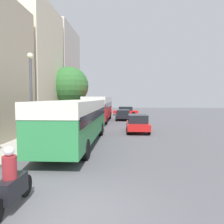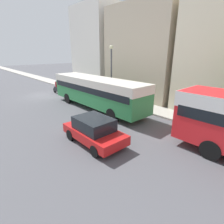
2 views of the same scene
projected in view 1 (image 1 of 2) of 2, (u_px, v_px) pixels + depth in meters
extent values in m
plane|color=#515156|center=(75.00, 217.00, 5.46)|extent=(120.00, 120.00, 0.00)
cube|color=beige|center=(28.00, 67.00, 22.63)|extent=(5.19, 7.98, 12.40)
cube|color=beige|center=(53.00, 74.00, 31.84)|extent=(5.99, 9.26, 12.91)
cube|color=#2D8447|center=(78.00, 119.00, 13.80)|extent=(2.42, 10.90, 2.30)
cube|color=silver|center=(78.00, 106.00, 13.75)|extent=(2.45, 10.96, 0.69)
cube|color=black|center=(78.00, 114.00, 13.78)|extent=(2.47, 10.46, 0.51)
cylinder|color=black|center=(73.00, 129.00, 17.31)|extent=(0.28, 1.00, 1.00)
cylinder|color=black|center=(101.00, 129.00, 17.18)|extent=(0.28, 1.00, 1.00)
cylinder|color=black|center=(40.00, 149.00, 10.58)|extent=(0.28, 1.00, 1.00)
cylinder|color=black|center=(86.00, 149.00, 10.45)|extent=(0.28, 1.00, 1.00)
cube|color=red|center=(99.00, 107.00, 27.42)|extent=(2.50, 10.86, 2.59)
cube|color=white|center=(99.00, 100.00, 27.36)|extent=(2.52, 10.92, 0.78)
cube|color=black|center=(99.00, 105.00, 27.40)|extent=(2.55, 10.43, 0.57)
cylinder|color=black|center=(94.00, 115.00, 30.93)|extent=(0.28, 1.00, 1.00)
cylinder|color=black|center=(110.00, 115.00, 30.79)|extent=(0.28, 1.00, 1.00)
cylinder|color=black|center=(85.00, 120.00, 24.22)|extent=(0.28, 1.00, 1.00)
cylinder|color=black|center=(106.00, 120.00, 24.08)|extent=(0.28, 1.00, 1.00)
cube|color=black|center=(12.00, 187.00, 5.79)|extent=(0.38, 1.10, 0.55)
cylinder|color=black|center=(26.00, 185.00, 6.60)|extent=(0.10, 0.64, 0.64)
cylinder|color=maroon|center=(10.00, 167.00, 5.65)|extent=(0.36, 0.36, 0.60)
sphere|color=silver|center=(9.00, 151.00, 5.62)|extent=(0.26, 0.26, 0.26)
cube|color=black|center=(123.00, 116.00, 29.16)|extent=(1.87, 3.89, 0.43)
cube|color=black|center=(123.00, 112.00, 29.12)|extent=(1.65, 2.14, 0.61)
cylinder|color=black|center=(117.00, 117.00, 30.42)|extent=(0.22, 0.64, 0.64)
cylinder|color=black|center=(129.00, 117.00, 30.32)|extent=(0.22, 0.64, 0.64)
cylinder|color=black|center=(116.00, 118.00, 28.02)|extent=(0.22, 0.64, 0.64)
cylinder|color=black|center=(130.00, 118.00, 27.92)|extent=(0.22, 0.64, 0.64)
cube|color=red|center=(138.00, 125.00, 18.83)|extent=(1.83, 3.94, 0.52)
cube|color=black|center=(138.00, 119.00, 18.79)|extent=(1.61, 2.17, 0.69)
cylinder|color=black|center=(128.00, 127.00, 20.11)|extent=(0.22, 0.64, 0.64)
cylinder|color=black|center=(146.00, 127.00, 20.01)|extent=(0.22, 0.64, 0.64)
cylinder|color=black|center=(128.00, 130.00, 17.68)|extent=(0.22, 0.64, 0.64)
cylinder|color=black|center=(149.00, 131.00, 17.58)|extent=(0.22, 0.64, 0.64)
cube|color=red|center=(126.00, 112.00, 37.57)|extent=(4.23, 1.90, 0.47)
cube|color=black|center=(126.00, 109.00, 37.54)|extent=(2.33, 1.67, 0.65)
cylinder|color=black|center=(133.00, 113.00, 38.38)|extent=(0.64, 0.22, 0.64)
cylinder|color=black|center=(133.00, 114.00, 36.64)|extent=(0.64, 0.22, 0.64)
cylinder|color=black|center=(118.00, 113.00, 38.54)|extent=(0.64, 0.22, 0.64)
cylinder|color=black|center=(118.00, 113.00, 36.80)|extent=(0.64, 0.22, 0.64)
cylinder|color=brown|center=(70.00, 111.00, 25.69)|extent=(0.36, 0.36, 2.57)
sphere|color=#2D662D|center=(70.00, 86.00, 25.49)|extent=(4.41, 4.41, 4.41)
cylinder|color=#47474C|center=(31.00, 102.00, 13.05)|extent=(0.16, 0.16, 5.14)
sphere|color=beige|center=(30.00, 56.00, 12.87)|extent=(0.36, 0.36, 0.36)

